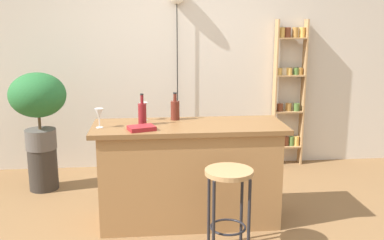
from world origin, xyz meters
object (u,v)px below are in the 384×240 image
at_px(wine_glass_left, 99,114).
at_px(wine_glass_center, 144,107).
at_px(bottle_soda_blue, 175,110).
at_px(bar_stool, 229,191).
at_px(plant_stool, 43,169).
at_px(bottle_spirits_clear, 142,113).
at_px(potted_plant, 38,101).
at_px(cookbook, 142,128).
at_px(spice_shelf, 289,91).

bearing_deg(wine_glass_left, wine_glass_center, 34.60).
bearing_deg(bottle_soda_blue, bar_stool, -66.69).
bearing_deg(wine_glass_center, bottle_soda_blue, -1.33).
xyz_separation_m(plant_stool, bottle_spirits_clear, (1.08, -0.88, 0.76)).
relative_size(plant_stool, bottle_spirits_clear, 1.65).
relative_size(potted_plant, bottle_spirits_clear, 2.97).
xyz_separation_m(wine_glass_left, cookbook, (0.35, -0.12, -0.10)).
bearing_deg(plant_stool, wine_glass_center, -32.71).
relative_size(bar_stool, cookbook, 3.23).
bearing_deg(bottle_soda_blue, plant_stool, 152.72).
bearing_deg(cookbook, wine_glass_left, 142.35).
bearing_deg(bottle_soda_blue, bottle_spirits_clear, -148.69).
xyz_separation_m(potted_plant, wine_glass_left, (0.72, -0.95, 0.05)).
bearing_deg(potted_plant, bottle_spirits_clear, -39.31).
relative_size(spice_shelf, potted_plant, 2.22).
bearing_deg(plant_stool, wine_glass_left, -52.78).
xyz_separation_m(potted_plant, bottle_spirits_clear, (1.08, -0.88, 0.03)).
bearing_deg(spice_shelf, bottle_soda_blue, -138.34).
xyz_separation_m(bar_stool, potted_plant, (-1.72, 1.52, 0.45)).
bearing_deg(plant_stool, spice_shelf, 11.97).
relative_size(plant_stool, wine_glass_center, 2.73).
relative_size(bar_stool, bottle_spirits_clear, 2.50).
xyz_separation_m(spice_shelf, bottle_spirits_clear, (-1.76, -1.49, 0.06)).
relative_size(spice_shelf, wine_glass_center, 10.88).
distance_m(bottle_spirits_clear, cookbook, 0.21).
height_order(plant_stool, wine_glass_center, wine_glass_center).
bearing_deg(potted_plant, spice_shelf, 11.97).
bearing_deg(bar_stool, spice_shelf, 62.15).
relative_size(bottle_soda_blue, bottle_spirits_clear, 0.92).
bearing_deg(wine_glass_left, bottle_spirits_clear, 11.03).
bearing_deg(bottle_spirits_clear, cookbook, -91.49).
xyz_separation_m(bottle_spirits_clear, wine_glass_left, (-0.36, -0.07, 0.02)).
distance_m(bottle_soda_blue, bottle_spirits_clear, 0.34).
height_order(bottle_soda_blue, wine_glass_left, bottle_soda_blue).
xyz_separation_m(bar_stool, wine_glass_center, (-0.63, 0.82, 0.49)).
distance_m(bottle_soda_blue, wine_glass_left, 0.69).
relative_size(spice_shelf, bottle_spirits_clear, 6.59).
relative_size(bar_stool, wine_glass_center, 4.13).
height_order(bar_stool, potted_plant, potted_plant).
height_order(spice_shelf, plant_stool, spice_shelf).
xyz_separation_m(plant_stool, wine_glass_center, (1.09, -0.70, 0.78)).
bearing_deg(cookbook, potted_plant, 116.64).
distance_m(bottle_soda_blue, cookbook, 0.48).
bearing_deg(wine_glass_center, cookbook, -92.44).
height_order(spice_shelf, bottle_soda_blue, spice_shelf).
distance_m(bottle_spirits_clear, wine_glass_left, 0.36).
distance_m(potted_plant, bottle_soda_blue, 1.54).
height_order(potted_plant, wine_glass_left, potted_plant).
xyz_separation_m(bottle_spirits_clear, cookbook, (-0.00, -0.19, -0.08)).
distance_m(bar_stool, potted_plant, 2.34).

